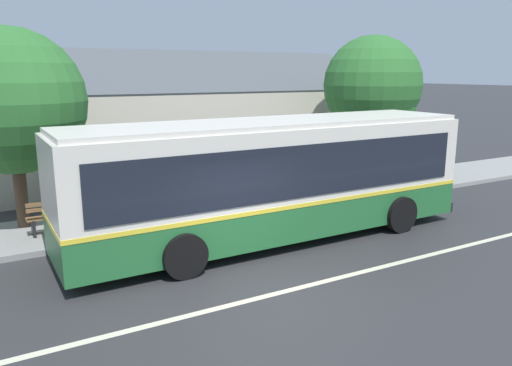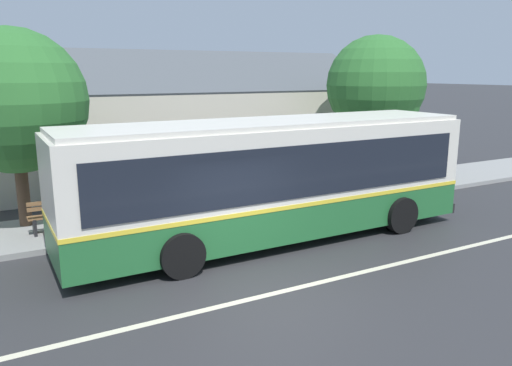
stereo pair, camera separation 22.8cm
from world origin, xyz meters
The scene contains 9 objects.
ground_plane centered at (0.00, 0.00, 0.00)m, with size 300.00×300.00×0.00m, color #2D2D30.
sidewalk_far centered at (0.00, 6.00, 0.07)m, with size 60.00×3.00×0.15m, color gray.
lane_divider_stripe centered at (0.00, 0.00, 0.00)m, with size 60.00×0.16×0.01m, color beige.
community_building centered at (-0.35, 13.54, 1.88)m, with size 23.59×8.47×6.28m.
transit_bus centered at (1.71, 2.90, 1.68)m, with size 10.92×2.83×3.13m.
bench_down_street centered at (-3.18, 5.72, 0.56)m, with size 1.59×0.51×0.94m.
street_tree_primary centered at (8.59, 6.78, 3.67)m, with size 3.73×3.73×5.69m.
street_tree_secondary centered at (-3.85, 6.77, 3.47)m, with size 3.84×3.84×5.49m.
bus_stop_sign centered at (8.43, 4.99, 1.64)m, with size 0.36×0.07×2.40m.
Camera 2 is at (-4.68, -7.92, 4.31)m, focal length 35.00 mm.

